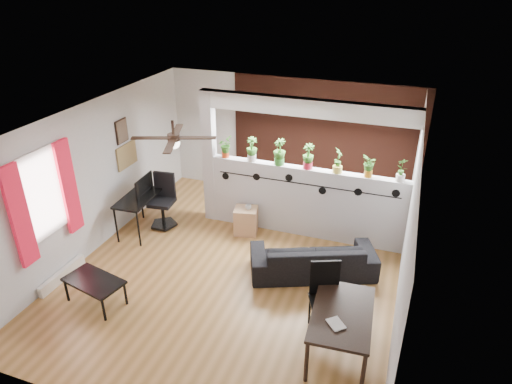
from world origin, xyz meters
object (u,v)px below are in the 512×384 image
cup (248,207)px  coffee_table (94,282)px  ceiling_fan (174,140)px  dining_table (342,317)px  potted_plant_4 (338,160)px  potted_plant_5 (369,165)px  office_chair (163,204)px  cube_shelf (246,221)px  folding_chair (325,291)px  computer_desk (138,200)px  potted_plant_2 (279,151)px  potted_plant_3 (308,156)px  potted_plant_0 (225,147)px  potted_plant_1 (252,149)px  potted_plant_6 (402,169)px  sofa (313,258)px

cup → coffee_table: 3.02m
ceiling_fan → dining_table: bearing=-18.9°
potted_plant_4 → potted_plant_5: 0.53m
cup → coffee_table: (-1.47, -2.63, -0.19)m
office_chair → ceiling_fan: bearing=-48.9°
cube_shelf → folding_chair: 2.80m
cup → computer_desk: 2.05m
potted_plant_2 → potted_plant_3: 0.53m
ceiling_fan → cup: bearing=67.7°
potted_plant_0 → potted_plant_1: size_ratio=0.88×
potted_plant_5 → office_chair: (-3.71, -0.59, -1.10)m
potted_plant_6 → dining_table: potted_plant_6 is taller
potted_plant_2 → potted_plant_6: potted_plant_2 is taller
ceiling_fan → potted_plant_3: size_ratio=2.63×
ceiling_fan → dining_table: size_ratio=0.93×
potted_plant_5 → cube_shelf: bearing=-170.8°
potted_plant_6 → sofa: bearing=-135.3°
potted_plant_1 → computer_desk: potted_plant_1 is taller
potted_plant_6 → sofa: size_ratio=0.22×
potted_plant_3 → potted_plant_6: bearing=0.0°
potted_plant_4 → office_chair: (-3.18, -0.59, -1.13)m
potted_plant_5 → ceiling_fan: bearing=-145.8°
sofa → dining_table: 1.79m
ceiling_fan → potted_plant_0: (0.02, 1.80, -0.75)m
potted_plant_3 → ceiling_fan: bearing=-131.6°
ceiling_fan → cube_shelf: 2.58m
potted_plant_0 → sofa: 2.64m
potted_plant_4 → folding_chair: bearing=-82.0°
potted_plant_5 → cube_shelf: 2.50m
potted_plant_3 → potted_plant_5: bearing=0.0°
potted_plant_1 → potted_plant_0: bearing=180.0°
potted_plant_1 → coffee_table: potted_plant_1 is taller
office_chair → potted_plant_3: bearing=12.5°
potted_plant_5 → sofa: (-0.63, -1.14, -1.28)m
potted_plant_4 → sofa: potted_plant_4 is taller
ceiling_fan → office_chair: 2.45m
potted_plant_4 → office_chair: 3.43m
potted_plant_2 → cube_shelf: size_ratio=0.94×
potted_plant_0 → cube_shelf: (0.53, -0.34, -1.30)m
cube_shelf → coffee_table: (-1.42, -2.63, 0.11)m
cup → folding_chair: (1.86, -2.01, 0.07)m
potted_plant_2 → cube_shelf: 1.49m
potted_plant_5 → coffee_table: 4.76m
ceiling_fan → sofa: bearing=18.0°
potted_plant_3 → coffee_table: 4.05m
potted_plant_1 → cup: bearing=-81.4°
office_chair → folding_chair: (3.52, -1.76, 0.17)m
dining_table → coffee_table: 3.64m
potted_plant_5 → cup: size_ratio=3.46×
potted_plant_5 → cup: bearing=-170.6°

